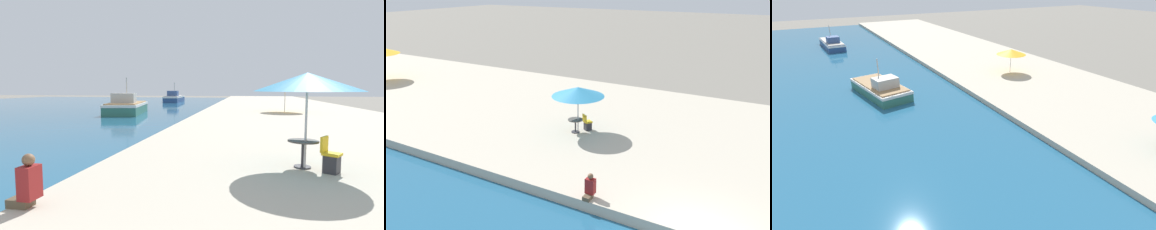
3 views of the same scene
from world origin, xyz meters
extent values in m
cube|color=#BCB29E|center=(8.00, 37.00, 0.25)|extent=(16.00, 90.00, 0.50)
cube|color=#33705B|center=(-7.94, 28.59, 0.57)|extent=(4.56, 8.21, 1.05)
cube|color=silver|center=(-7.94, 28.59, 0.97)|extent=(4.64, 8.30, 0.25)
cube|color=#99754C|center=(-7.94, 28.59, 1.14)|extent=(4.20, 7.55, 0.10)
cube|color=#B7B2A8|center=(-7.68, 27.26, 1.67)|extent=(2.48, 2.09, 0.95)
cylinder|color=#B7B2A8|center=(-7.94, 28.59, 2.46)|extent=(0.12, 0.12, 2.53)
cube|color=navy|center=(-9.43, 55.35, 0.57)|extent=(3.22, 9.50, 1.06)
cube|color=silver|center=(-9.43, 55.35, 0.98)|extent=(3.28, 9.60, 0.25)
cube|color=#ADA89E|center=(-9.43, 55.35, 1.15)|extent=(2.97, 8.74, 0.10)
cube|color=#334C7F|center=(-9.32, 53.72, 1.68)|extent=(1.96, 2.17, 0.96)
cylinder|color=#B7B2A8|center=(-9.43, 55.35, 2.48)|extent=(0.12, 0.12, 2.55)
cylinder|color=#B7B7B7|center=(7.57, 27.58, 1.65)|extent=(0.06, 0.06, 2.30)
cone|color=yellow|center=(7.57, 27.58, 2.95)|extent=(3.49, 3.49, 0.61)
camera|label=1|loc=(4.16, -0.44, 2.63)|focal=28.00mm
camera|label=2|loc=(-10.50, -1.54, 8.17)|focal=35.00mm
camera|label=3|loc=(-14.19, -0.75, 10.84)|focal=28.00mm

